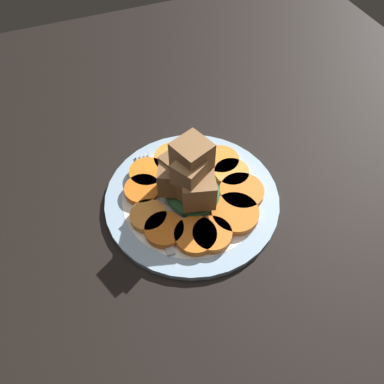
{
  "coord_description": "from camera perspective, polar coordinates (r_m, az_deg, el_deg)",
  "views": [
    {
      "loc": [
        31.1,
        -12.33,
        48.76
      ],
      "look_at": [
        0.0,
        0.0,
        4.1
      ],
      "focal_mm": 35.0,
      "sensor_mm": 36.0,
      "label": 1
    }
  ],
  "objects": [
    {
      "name": "carrot_slice_2",
      "position": [
        0.54,
        6.59,
        -3.27
      ],
      "size": [
        6.9,
        6.9,
        1.17
      ],
      "primitive_type": "cylinder",
      "color": "orange",
      "rests_on": "plate"
    },
    {
      "name": "carrot_slice_7",
      "position": [
        0.61,
        -2.72,
        5.01
      ],
      "size": [
        6.76,
        6.76,
        1.17
      ],
      "primitive_type": "cylinder",
      "color": "orange",
      "rests_on": "plate"
    },
    {
      "name": "plate",
      "position": [
        0.57,
        -0.0,
        -0.95
      ],
      "size": [
        26.4,
        26.4,
        1.05
      ],
      "color": "#99B7D1",
      "rests_on": "table_slab"
    },
    {
      "name": "carrot_slice_11",
      "position": [
        0.53,
        -4.24,
        -5.75
      ],
      "size": [
        5.56,
        5.56,
        1.17
      ],
      "primitive_type": "cylinder",
      "color": "orange",
      "rests_on": "plate"
    },
    {
      "name": "fork",
      "position": [
        0.56,
        -5.69,
        -0.8
      ],
      "size": [
        19.15,
        3.43,
        0.4
      ],
      "rotation": [
        0.0,
        0.0,
        -0.09
      ],
      "color": "#B2B2B7",
      "rests_on": "plate"
    },
    {
      "name": "carrot_slice_6",
      "position": [
        0.61,
        0.31,
        5.45
      ],
      "size": [
        5.59,
        5.59,
        1.17
      ],
      "primitive_type": "cylinder",
      "color": "orange",
      "rests_on": "plate"
    },
    {
      "name": "carrot_slice_3",
      "position": [
        0.57,
        7.56,
        0.03
      ],
      "size": [
        6.72,
        6.72,
        1.17
      ],
      "primitive_type": "cylinder",
      "color": "orange",
      "rests_on": "plate"
    },
    {
      "name": "carrot_slice_5",
      "position": [
        0.6,
        4.38,
        4.78
      ],
      "size": [
        5.87,
        5.87,
        1.17
      ],
      "primitive_type": "cylinder",
      "color": "orange",
      "rests_on": "plate"
    },
    {
      "name": "carrot_slice_9",
      "position": [
        0.57,
        -7.55,
        0.31
      ],
      "size": [
        5.44,
        5.44,
        1.17
      ],
      "primitive_type": "cylinder",
      "color": "orange",
      "rests_on": "plate"
    },
    {
      "name": "carrot_slice_0",
      "position": [
        0.52,
        0.54,
        -6.65
      ],
      "size": [
        5.98,
        5.98,
        1.17
      ],
      "primitive_type": "cylinder",
      "color": "orange",
      "rests_on": "plate"
    },
    {
      "name": "carrot_slice_1",
      "position": [
        0.52,
        3.21,
        -6.45
      ],
      "size": [
        5.53,
        5.53,
        1.17
      ],
      "primitive_type": "cylinder",
      "color": "orange",
      "rests_on": "plate"
    },
    {
      "name": "carrot_slice_4",
      "position": [
        0.59,
        6.05,
        2.84
      ],
      "size": [
        5.46,
        5.46,
        1.17
      ],
      "primitive_type": "cylinder",
      "color": "orange",
      "rests_on": "plate"
    },
    {
      "name": "carrot_slice_10",
      "position": [
        0.54,
        -6.65,
        -3.68
      ],
      "size": [
        5.3,
        5.3,
        1.17
      ],
      "primitive_type": "cylinder",
      "color": "#F99438",
      "rests_on": "plate"
    },
    {
      "name": "table_slab",
      "position": [
        0.58,
        -0.0,
        -1.83
      ],
      "size": [
        120.0,
        120.0,
        2.0
      ],
      "primitive_type": "cube",
      "color": "black",
      "rests_on": "ground"
    },
    {
      "name": "center_pile",
      "position": [
        0.53,
        -0.56,
        1.97
      ],
      "size": [
        10.14,
        9.28,
        11.14
      ],
      "color": "#2D6033",
      "rests_on": "plate"
    },
    {
      "name": "carrot_slice_8",
      "position": [
        0.59,
        -6.78,
        2.89
      ],
      "size": [
        5.75,
        5.75,
        1.17
      ],
      "primitive_type": "cylinder",
      "color": "orange",
      "rests_on": "plate"
    }
  ]
}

